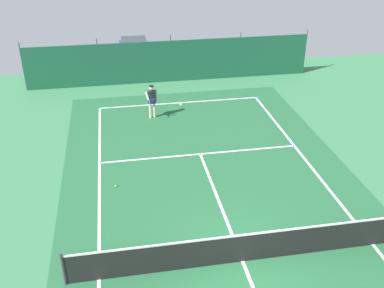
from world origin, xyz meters
name	(u,v)px	position (x,y,z in m)	size (l,w,h in m)	color
ground_plane	(243,261)	(0.00, 0.00, 0.00)	(36.00, 36.00, 0.00)	#387A4C
court_surface	(243,261)	(0.00, 0.00, 0.00)	(11.02, 26.60, 0.01)	#236038
tennis_net	(244,248)	(0.00, 0.00, 0.51)	(10.12, 0.10, 1.10)	black
back_fence	(170,68)	(0.00, 15.67, 0.67)	(16.30, 0.98, 2.70)	#195138
tennis_player	(152,99)	(-1.58, 10.35, 0.96)	(0.64, 0.80, 1.64)	beige
tennis_ball_near_player	(116,186)	(-3.52, 4.58, 0.03)	(0.07, 0.07, 0.07)	#CCDB33
parked_car	(135,53)	(-1.88, 18.43, 0.84)	(2.02, 4.20, 1.68)	navy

